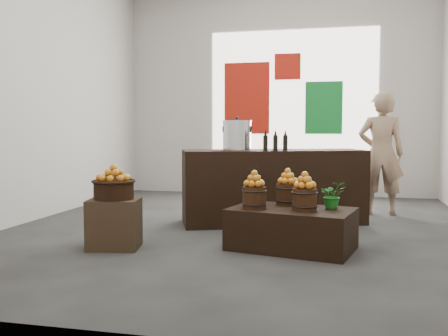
% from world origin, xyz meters
% --- Properties ---
extents(ground, '(7.00, 7.00, 0.00)m').
position_xyz_m(ground, '(0.00, 0.00, 0.00)').
color(ground, '#3D3D3A').
rests_on(ground, ground).
extents(back_wall, '(6.00, 0.04, 4.00)m').
position_xyz_m(back_wall, '(0.00, 3.50, 2.00)').
color(back_wall, '#B8B3AA').
rests_on(back_wall, ground).
extents(back_opening, '(3.20, 0.02, 2.40)m').
position_xyz_m(back_opening, '(0.30, 3.48, 2.00)').
color(back_opening, white).
rests_on(back_opening, back_wall).
extents(deco_red_left, '(0.90, 0.04, 1.40)m').
position_xyz_m(deco_red_left, '(-0.60, 3.47, 1.90)').
color(deco_red_left, '#AA1A0D').
rests_on(deco_red_left, back_wall).
extents(deco_green_right, '(0.70, 0.04, 1.00)m').
position_xyz_m(deco_green_right, '(0.90, 3.47, 1.70)').
color(deco_green_right, '#127428').
rests_on(deco_green_right, back_wall).
extents(deco_red_upper, '(0.50, 0.04, 0.50)m').
position_xyz_m(deco_red_upper, '(0.20, 3.47, 2.50)').
color(deco_red_upper, '#AA1A0D').
rests_on(deco_red_upper, back_wall).
extents(crate, '(0.61, 0.54, 0.53)m').
position_xyz_m(crate, '(-1.17, -1.40, 0.27)').
color(crate, '#443020').
rests_on(crate, ground).
extents(wicker_basket, '(0.43, 0.43, 0.19)m').
position_xyz_m(wicker_basket, '(-1.17, -1.40, 0.63)').
color(wicker_basket, black).
rests_on(wicker_basket, crate).
extents(apples_in_basket, '(0.33, 0.33, 0.18)m').
position_xyz_m(apples_in_basket, '(-1.17, -1.40, 0.82)').
color(apples_in_basket, '#AF050F').
rests_on(apples_in_basket, wicker_basket).
extents(display_table, '(1.41, 1.04, 0.44)m').
position_xyz_m(display_table, '(0.71, -1.03, 0.22)').
color(display_table, black).
rests_on(display_table, ground).
extents(apple_bucket_front_left, '(0.25, 0.25, 0.23)m').
position_xyz_m(apple_bucket_front_left, '(0.32, -1.12, 0.56)').
color(apple_bucket_front_left, '#3B2210').
rests_on(apple_bucket_front_left, display_table).
extents(apples_in_bucket_front_left, '(0.19, 0.19, 0.17)m').
position_xyz_m(apples_in_bucket_front_left, '(0.32, -1.12, 0.76)').
color(apples_in_bucket_front_left, '#AF050F').
rests_on(apples_in_bucket_front_left, apple_bucket_front_left).
extents(apple_bucket_front_right, '(0.25, 0.25, 0.23)m').
position_xyz_m(apple_bucket_front_right, '(0.85, -1.16, 0.56)').
color(apple_bucket_front_right, '#3B2210').
rests_on(apple_bucket_front_right, display_table).
extents(apples_in_bucket_front_right, '(0.19, 0.19, 0.17)m').
position_xyz_m(apples_in_bucket_front_right, '(0.85, -1.16, 0.76)').
color(apples_in_bucket_front_right, '#AF050F').
rests_on(apples_in_bucket_front_right, apple_bucket_front_right).
extents(apple_bucket_rear, '(0.25, 0.25, 0.23)m').
position_xyz_m(apple_bucket_rear, '(0.63, -0.77, 0.56)').
color(apple_bucket_rear, '#3B2210').
rests_on(apple_bucket_rear, display_table).
extents(apples_in_bucket_rear, '(0.19, 0.19, 0.17)m').
position_xyz_m(apples_in_bucket_rear, '(0.63, -0.77, 0.76)').
color(apples_in_bucket_rear, '#AF050F').
rests_on(apples_in_bucket_rear, apple_bucket_rear).
extents(herb_garnish_right, '(0.31, 0.28, 0.29)m').
position_xyz_m(herb_garnish_right, '(1.13, -0.95, 0.59)').
color(herb_garnish_right, '#166A19').
rests_on(herb_garnish_right, display_table).
extents(herb_garnish_left, '(0.18, 0.16, 0.27)m').
position_xyz_m(herb_garnish_left, '(0.22, -0.77, 0.57)').
color(herb_garnish_left, '#166A19').
rests_on(herb_garnish_left, display_table).
extents(counter, '(2.57, 1.61, 1.00)m').
position_xyz_m(counter, '(0.32, 0.46, 0.50)').
color(counter, black).
rests_on(counter, ground).
extents(stock_pot_left, '(0.38, 0.38, 0.38)m').
position_xyz_m(stock_pot_left, '(-0.15, 0.28, 1.19)').
color(stock_pot_left, silver).
rests_on(stock_pot_left, counter).
extents(oil_cruets, '(0.27, 0.16, 0.28)m').
position_xyz_m(oil_cruets, '(0.40, 0.23, 1.14)').
color(oil_cruets, black).
rests_on(oil_cruets, counter).
extents(shopper, '(0.68, 0.45, 1.84)m').
position_xyz_m(shopper, '(1.81, 1.50, 0.92)').
color(shopper, '#99795D').
rests_on(shopper, ground).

